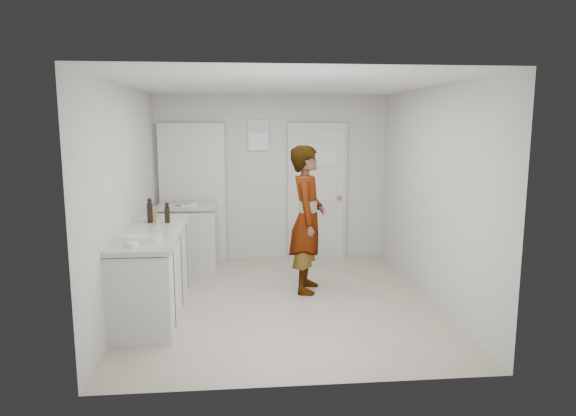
{
  "coord_description": "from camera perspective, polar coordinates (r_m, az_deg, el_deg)",
  "views": [
    {
      "loc": [
        -0.49,
        -5.79,
        2.07
      ],
      "look_at": [
        0.1,
        0.4,
        1.05
      ],
      "focal_mm": 32.0,
      "sensor_mm": 36.0,
      "label": 1
    }
  ],
  "objects": [
    {
      "name": "room_shell",
      "position": [
        7.82,
        -3.06,
        1.65
      ],
      "size": [
        4.0,
        4.0,
        4.0
      ],
      "color": "beige",
      "rests_on": "ground"
    },
    {
      "name": "papers",
      "position": [
        7.47,
        -11.02,
        0.39
      ],
      "size": [
        0.28,
        0.33,
        0.01
      ],
      "primitive_type": "cube",
      "rotation": [
        0.0,
        0.0,
        0.17
      ],
      "color": "white",
      "rests_on": "side_counter"
    },
    {
      "name": "ground",
      "position": [
        6.17,
        -0.56,
        -10.26
      ],
      "size": [
        4.0,
        4.0,
        0.0
      ],
      "primitive_type": "plane",
      "color": "#AEA592",
      "rests_on": "ground"
    },
    {
      "name": "person",
      "position": [
        6.32,
        2.17,
        -1.27
      ],
      "size": [
        0.56,
        0.74,
        1.81
      ],
      "primitive_type": "imported",
      "rotation": [
        0.0,
        0.0,
        1.36
      ],
      "color": "silver",
      "rests_on": "ground"
    },
    {
      "name": "spice_jar",
      "position": [
        6.06,
        -14.28,
        -1.49
      ],
      "size": [
        0.05,
        0.05,
        0.07
      ],
      "primitive_type": "cylinder",
      "color": "tan",
      "rests_on": "main_counter"
    },
    {
      "name": "baking_dish",
      "position": [
        5.26,
        -15.73,
        -3.3
      ],
      "size": [
        0.32,
        0.23,
        0.06
      ],
      "rotation": [
        0.0,
        0.0,
        0.0
      ],
      "color": "silver",
      "rests_on": "main_counter"
    },
    {
      "name": "egg_bowl",
      "position": [
        5.05,
        -16.97,
        -3.9
      ],
      "size": [
        0.12,
        0.12,
        0.05
      ],
      "color": "silver",
      "rests_on": "main_counter"
    },
    {
      "name": "oil_cruet_a",
      "position": [
        6.14,
        -13.28,
        -0.55
      ],
      "size": [
        0.06,
        0.06,
        0.24
      ],
      "color": "black",
      "rests_on": "main_counter"
    },
    {
      "name": "oil_cruet_b",
      "position": [
        6.2,
        -15.1,
        -0.31
      ],
      "size": [
        0.06,
        0.06,
        0.29
      ],
      "color": "black",
      "rests_on": "main_counter"
    },
    {
      "name": "side_counter",
      "position": [
        7.56,
        -11.08,
        -3.37
      ],
      "size": [
        0.84,
        0.61,
        0.93
      ],
      "color": "silver",
      "rests_on": "ground"
    },
    {
      "name": "cake_mix_box",
      "position": [
        6.27,
        -14.85,
        -0.67
      ],
      "size": [
        0.12,
        0.09,
        0.18
      ],
      "primitive_type": "cube",
      "rotation": [
        0.0,
        0.0,
        0.38
      ],
      "color": "olive",
      "rests_on": "main_counter"
    },
    {
      "name": "main_counter",
      "position": [
        5.9,
        -14.67,
        -7.13
      ],
      "size": [
        0.64,
        1.96,
        0.93
      ],
      "color": "silver",
      "rests_on": "ground"
    }
  ]
}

